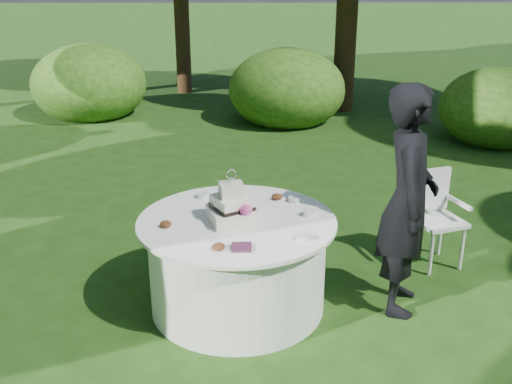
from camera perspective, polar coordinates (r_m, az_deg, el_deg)
ground at (r=5.02m, az=-1.74°, el=-10.71°), size 80.00×80.00×0.00m
napkins at (r=4.21m, az=-1.39°, el=-5.27°), size 0.14×0.14×0.02m
feather_plume at (r=4.27m, az=-4.48°, el=-4.96°), size 0.48×0.07×0.01m
guest at (r=4.77m, az=14.27°, el=-0.84°), size 0.58×0.75×1.84m
table at (r=4.83m, az=-1.79°, el=-6.79°), size 1.56×1.56×0.77m
cake at (r=4.60m, az=-2.28°, el=-1.48°), size 0.42×0.42×0.43m
chair at (r=5.73m, az=16.64°, el=-1.69°), size 0.52×0.51×0.88m
votives at (r=4.79m, az=1.84°, el=-1.75°), size 0.97×0.93×0.04m
petal_cups at (r=4.59m, az=-3.20°, el=-2.75°), size 0.96×1.04×0.05m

